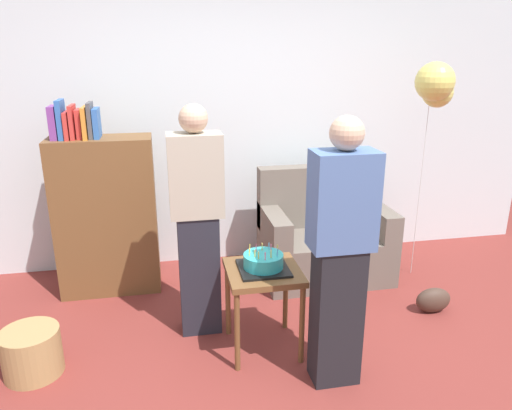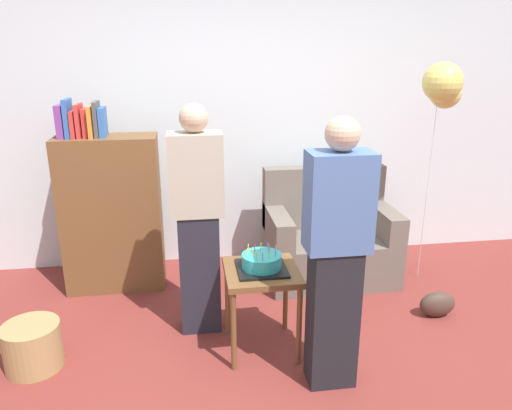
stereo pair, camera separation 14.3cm
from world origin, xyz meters
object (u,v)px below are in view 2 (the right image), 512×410
(bookshelf, at_px, (111,211))
(handbag, at_px, (437,304))
(side_table, at_px, (262,282))
(balloon_bunch, at_px, (444,86))
(birthday_cake, at_px, (262,262))
(wicker_basket, at_px, (33,346))
(couch, at_px, (328,240))
(person_holding_cake, at_px, (336,257))
(person_blowing_candles, at_px, (198,221))

(bookshelf, xyz_separation_m, handbag, (2.49, -0.89, -0.58))
(side_table, relative_size, balloon_bunch, 0.32)
(birthday_cake, height_order, wicker_basket, birthday_cake)
(side_table, height_order, birthday_cake, birthday_cake)
(couch, height_order, balloon_bunch, balloon_bunch)
(balloon_bunch, bearing_deg, birthday_cake, -153.08)
(birthday_cake, relative_size, person_holding_cake, 0.20)
(side_table, relative_size, handbag, 2.10)
(bookshelf, distance_m, wicker_basket, 1.27)
(side_table, xyz_separation_m, person_blowing_candles, (-0.40, 0.32, 0.33))
(bookshelf, distance_m, balloon_bunch, 2.86)
(person_blowing_candles, bearing_deg, couch, 24.87)
(bookshelf, xyz_separation_m, side_table, (1.09, -1.10, -0.18))
(balloon_bunch, bearing_deg, handbag, -106.32)
(person_blowing_candles, xyz_separation_m, balloon_bunch, (1.96, 0.48, 0.85))
(handbag, bearing_deg, balloon_bunch, 73.68)
(couch, bearing_deg, handbag, -52.32)
(handbag, relative_size, balloon_bunch, 0.15)
(person_holding_cake, bearing_deg, side_table, -55.80)
(bookshelf, xyz_separation_m, balloon_bunch, (2.66, -0.30, 1.00))
(person_holding_cake, xyz_separation_m, balloon_bunch, (1.21, 1.20, 0.85))
(couch, bearing_deg, side_table, -126.90)
(person_blowing_candles, height_order, handbag, person_blowing_candles)
(handbag, height_order, balloon_bunch, balloon_bunch)
(couch, xyz_separation_m, person_blowing_candles, (-1.16, -0.70, 0.49))
(bookshelf, distance_m, handbag, 2.70)
(birthday_cake, distance_m, person_blowing_candles, 0.54)
(birthday_cake, height_order, handbag, birthday_cake)
(couch, xyz_separation_m, wicker_basket, (-2.25, -1.01, -0.19))
(couch, bearing_deg, balloon_bunch, -15.50)
(birthday_cake, bearing_deg, side_table, 94.72)
(bookshelf, bearing_deg, person_blowing_candles, -48.17)
(person_blowing_candles, height_order, wicker_basket, person_blowing_candles)
(person_holding_cake, xyz_separation_m, wicker_basket, (-1.84, 0.41, -0.68))
(bookshelf, bearing_deg, handbag, -19.74)
(couch, xyz_separation_m, birthday_cake, (-0.77, -1.02, 0.30))
(birthday_cake, bearing_deg, person_blowing_candles, 141.10)
(couch, relative_size, wicker_basket, 3.06)
(bookshelf, distance_m, person_holding_cake, 2.09)
(side_table, xyz_separation_m, handbag, (1.40, 0.20, -0.40))
(handbag, bearing_deg, bookshelf, 160.26)
(side_table, bearing_deg, birthday_cake, -85.28)
(side_table, distance_m, person_blowing_candles, 0.61)
(side_table, bearing_deg, wicker_basket, 179.78)
(wicker_basket, xyz_separation_m, balloon_bunch, (3.05, 0.79, 1.53))
(person_holding_cake, bearing_deg, couch, -113.90)
(bookshelf, xyz_separation_m, wicker_basket, (-0.39, -1.09, -0.53))
(side_table, height_order, handbag, side_table)
(bookshelf, bearing_deg, birthday_cake, -45.14)
(balloon_bunch, bearing_deg, couch, 164.50)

